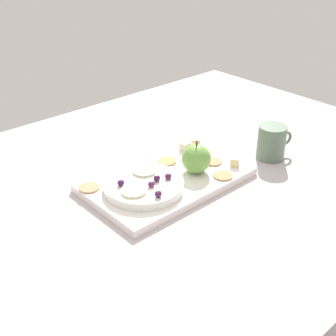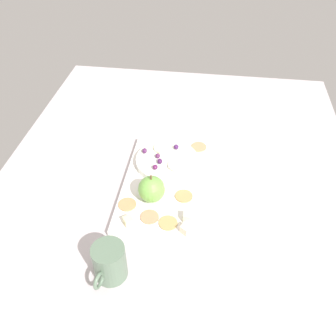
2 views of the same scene
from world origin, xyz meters
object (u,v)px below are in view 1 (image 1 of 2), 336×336
cheese_cube_2 (196,142)px  apple_slice_0 (144,171)px  serving_dish (144,186)px  cracker_3 (223,176)px  grape_0 (151,184)px  cheese_cube_1 (235,162)px  grape_2 (121,183)px  grape_4 (157,178)px  apple_whole (196,159)px  grape_3 (158,194)px  cracker_0 (89,188)px  cracker_2 (167,161)px  apple_slice_1 (134,191)px  cracker_4 (202,153)px  platter (167,180)px  grape_1 (168,176)px  cheese_cube_0 (185,147)px  cracker_1 (213,162)px  cup (272,142)px

cheese_cube_2 → apple_slice_0: 22.23cm
serving_dish → cracker_3: (-17.88, 8.10, -0.82)cm
serving_dish → grape_0: (0.03, 2.79, 1.68)cm
cheese_cube_1 → grape_2: grape_2 is taller
cheese_cube_1 → grape_4: bearing=-11.8°
cheese_cube_2 → apple_whole: bearing=45.3°
grape_3 → grape_0: bearing=-111.1°
apple_slice_0 → grape_3: bearing=65.7°
grape_2 → cheese_cube_2: bearing=-168.5°
cracker_0 → grape_4: bearing=137.4°
cracker_2 → apple_slice_0: 10.46cm
cheese_cube_2 → serving_dish: bearing=18.1°
cheese_cube_2 → apple_slice_0: apple_slice_0 is taller
cheese_cube_1 → cheese_cube_2: 14.43cm
apple_whole → cracker_2: apple_whole is taller
apple_slice_0 → cracker_0: bearing=-24.0°
cracker_3 → apple_slice_1: size_ratio=0.85×
cheese_cube_2 → cracker_4: cheese_cube_2 is taller
serving_dish → apple_slice_0: apple_slice_0 is taller
platter → grape_1: grape_1 is taller
cracker_0 → grape_4: size_ratio=2.90×
grape_1 → apple_slice_1: grape_1 is taller
cracker_2 → apple_slice_0: (9.80, 2.97, 2.14)cm
cheese_cube_2 → cracker_0: (33.75, -0.66, -0.90)cm
cheese_cube_1 → cheese_cube_2: size_ratio=1.00×
cracker_0 → cracker_3: (-26.91, 16.82, 0.00)cm
cracker_3 → grape_3: bearing=-3.1°
cheese_cube_2 → grape_1: bearing=28.8°
serving_dish → grape_3: bearing=76.6°
platter → apple_slice_1: bearing=13.6°
grape_2 → apple_slice_0: grape_2 is taller
apple_whole → cheese_cube_2: (-10.04, -10.14, -2.47)cm
platter → grape_2: grape_2 is taller
apple_whole → cheese_cube_0: bearing=-120.6°
cheese_cube_2 → grape_2: size_ratio=1.35×
cracker_1 → grape_3: bearing=13.5°
cracker_0 → apple_slice_1: apple_slice_1 is taller
serving_dish → cracker_0: (9.03, -8.72, -0.82)cm
grape_1 → cracker_1: bearing=-175.7°
cracker_4 → cup: bearing=142.6°
cracker_0 → cracker_4: bearing=171.0°
platter → cracker_1: 13.66cm
grape_0 → cracker_0: bearing=-52.0°
cracker_0 → grape_1: (-14.07, 11.46, 2.52)cm
cracker_2 → grape_4: grape_4 is taller
apple_slice_0 → apple_whole: bearing=155.0°
platter → cup: cup is taller
apple_slice_0 → cracker_3: bearing=142.3°
cheese_cube_1 → cracker_3: 6.53cm
serving_dish → cheese_cube_1: cheese_cube_1 is taller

